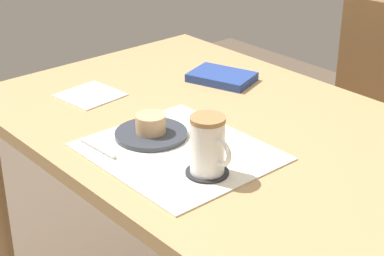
{
  "coord_description": "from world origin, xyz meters",
  "views": [
    {
      "loc": [
        1.06,
        -1.02,
        1.44
      ],
      "look_at": [
        0.05,
        -0.14,
        0.8
      ],
      "focal_mm": 60.0,
      "sensor_mm": 36.0,
      "label": 1
    }
  ],
  "objects_px": {
    "wooden_chair": "(368,128)",
    "small_book": "(222,77)",
    "pastry_plate": "(151,134)",
    "pastry": "(151,123)",
    "dining_table": "(219,150)",
    "coffee_mug": "(208,145)"
  },
  "relations": [
    {
      "from": "dining_table",
      "to": "wooden_chair",
      "type": "relative_size",
      "value": 1.41
    },
    {
      "from": "pastry_plate",
      "to": "small_book",
      "type": "xyz_separation_m",
      "value": [
        -0.16,
        0.39,
        0.0
      ]
    },
    {
      "from": "dining_table",
      "to": "small_book",
      "type": "bearing_deg",
      "value": 135.6
    },
    {
      "from": "pastry",
      "to": "coffee_mug",
      "type": "bearing_deg",
      "value": -5.05
    },
    {
      "from": "pastry_plate",
      "to": "small_book",
      "type": "bearing_deg",
      "value": 112.66
    },
    {
      "from": "wooden_chair",
      "to": "small_book",
      "type": "xyz_separation_m",
      "value": [
        -0.17,
        -0.54,
        0.27
      ]
    },
    {
      "from": "pastry_plate",
      "to": "small_book",
      "type": "distance_m",
      "value": 0.42
    },
    {
      "from": "pastry",
      "to": "small_book",
      "type": "xyz_separation_m",
      "value": [
        -0.16,
        0.39,
        -0.03
      ]
    },
    {
      "from": "wooden_chair",
      "to": "small_book",
      "type": "distance_m",
      "value": 0.63
    },
    {
      "from": "pastry_plate",
      "to": "small_book",
      "type": "height_order",
      "value": "small_book"
    },
    {
      "from": "dining_table",
      "to": "coffee_mug",
      "type": "distance_m",
      "value": 0.31
    },
    {
      "from": "pastry",
      "to": "small_book",
      "type": "height_order",
      "value": "pastry"
    },
    {
      "from": "dining_table",
      "to": "pastry_plate",
      "type": "distance_m",
      "value": 0.21
    },
    {
      "from": "pastry",
      "to": "coffee_mug",
      "type": "xyz_separation_m",
      "value": [
        0.22,
        -0.02,
        0.04
      ]
    },
    {
      "from": "coffee_mug",
      "to": "small_book",
      "type": "bearing_deg",
      "value": 133.49
    },
    {
      "from": "pastry_plate",
      "to": "pastry",
      "type": "height_order",
      "value": "pastry"
    },
    {
      "from": "coffee_mug",
      "to": "small_book",
      "type": "xyz_separation_m",
      "value": [
        -0.39,
        0.41,
        -0.06
      ]
    },
    {
      "from": "dining_table",
      "to": "pastry_plate",
      "type": "height_order",
      "value": "pastry_plate"
    },
    {
      "from": "pastry_plate",
      "to": "coffee_mug",
      "type": "height_order",
      "value": "coffee_mug"
    },
    {
      "from": "dining_table",
      "to": "pastry_plate",
      "type": "xyz_separation_m",
      "value": [
        -0.05,
        -0.18,
        0.09
      ]
    },
    {
      "from": "pastry_plate",
      "to": "pastry",
      "type": "bearing_deg",
      "value": 0.0
    },
    {
      "from": "coffee_mug",
      "to": "wooden_chair",
      "type": "bearing_deg",
      "value": 102.76
    }
  ]
}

